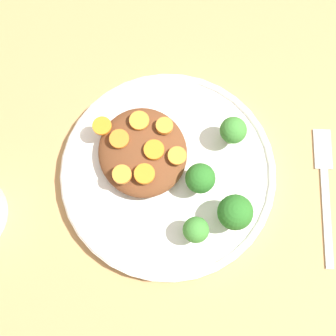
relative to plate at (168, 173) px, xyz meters
The scene contains 16 objects.
ground_plane 0.01m from the plate, ahead, with size 4.00×4.00×0.00m, color tan.
plate is the anchor object (origin of this frame).
stew_mound 0.05m from the plate, 137.39° to the right, with size 0.12×0.12×0.03m, color brown.
broccoli_floret_0 0.10m from the plate, ahead, with size 0.03×0.03×0.05m.
broccoli_floret_1 0.10m from the plate, 103.69° to the left, with size 0.04×0.04×0.05m.
broccoli_floret_2 0.06m from the plate, 50.57° to the left, with size 0.04×0.04×0.05m.
broccoli_floret_3 0.11m from the plate, 38.39° to the left, with size 0.04×0.04×0.06m.
carrot_slice_0 0.07m from the plate, behind, with size 0.02×0.02×0.01m, color orange.
carrot_slice_1 0.05m from the plate, 149.24° to the right, with size 0.03×0.03×0.01m, color orange.
carrot_slice_2 0.04m from the plate, 116.62° to the left, with size 0.02×0.02×0.00m, color orange.
carrot_slice_3 0.07m from the plate, 90.74° to the right, with size 0.02×0.02×0.01m, color orange.
carrot_slice_4 0.08m from the plate, 132.08° to the right, with size 0.03×0.03×0.00m, color orange.
carrot_slice_5 0.05m from the plate, 78.94° to the right, with size 0.03×0.03×0.01m, color orange.
carrot_slice_6 0.11m from the plate, 135.11° to the right, with size 0.02×0.02×0.00m, color orange.
carrot_slice_7 0.08m from the plate, 161.70° to the right, with size 0.03×0.03×0.00m, color orange.
fork 0.21m from the plate, 72.85° to the left, with size 0.19×0.07×0.01m.
Camera 1 is at (0.17, -0.04, 0.62)m, focal length 50.00 mm.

